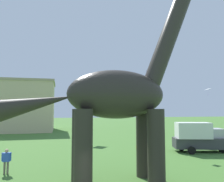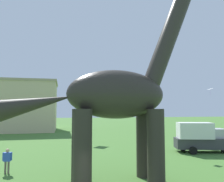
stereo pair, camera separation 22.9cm
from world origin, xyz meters
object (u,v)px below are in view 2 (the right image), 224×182
Objects in this scene: dinosaur_sculpture at (115,94)px; person_photographer at (139,148)px; kite_far_right at (80,89)px; parked_box_truck at (200,137)px; kite_far_left at (150,70)px; kite_near_high at (210,89)px; person_vendor_side at (7,158)px.

dinosaur_sculpture is 10.75m from person_photographer.
person_photographer is at bearing -66.75° from kite_far_right.
kite_far_left is (-4.75, 2.41, 7.59)m from parked_box_truck.
parked_box_truck is 9.28m from kite_far_left.
kite_near_high is at bearing 23.33° from kite_far_left.
kite_near_high is (11.56, 4.99, -1.55)m from kite_far_left.
person_vendor_side is 0.82× the size of kite_far_right.
kite_far_right is (-5.18, 12.05, 7.15)m from person_photographer.
kite_near_high is (25.48, 11.77, 6.62)m from person_vendor_side.
kite_near_high is 0.51× the size of kite_far_right.
parked_box_truck is 3.35× the size of person_vendor_side.
parked_box_truck reaches higher than person_photographer.
kite_far_left is 12.68m from kite_near_high.
person_photographer is 9.12m from kite_far_left.
kite_far_right is at bearing 162.01° from person_vendor_side.
dinosaur_sculpture is at bearing -128.84° from parked_box_truck.
kite_far_right is at bearing 165.57° from kite_near_high.
person_photographer is (4.50, 8.42, -4.94)m from dinosaur_sculpture.
person_vendor_side is at bearing 64.31° from person_photographer.
dinosaur_sculpture is at bearing -88.10° from kite_far_right.
kite_far_right is (-7.42, 9.87, -1.42)m from kite_far_left.
person_vendor_side is at bearing 163.73° from dinosaur_sculpture.
kite_far_right is at bearing 103.63° from dinosaur_sculpture.
parked_box_truck is 5.40× the size of person_photographer.
kite_near_high is at bearing 118.11° from person_vendor_side.
parked_box_truck is 19.19m from person_vendor_side.
kite_far_right is at bearing 126.94° from kite_far_left.
kite_far_left is at bearing -53.06° from kite_far_right.
person_vendor_side is at bearing -151.12° from parked_box_truck.
kite_near_high reaches higher than person_vendor_side.
dinosaur_sculpture reaches higher than person_photographer.
parked_box_truck is at bearing 47.18° from dinosaur_sculpture.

